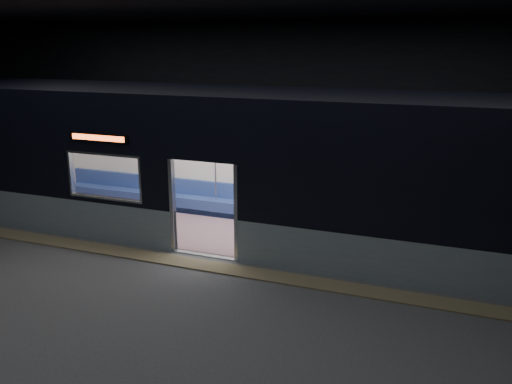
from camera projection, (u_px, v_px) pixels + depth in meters
The scene contains 7 objects.
station_floor at pixel (181, 275), 10.54m from camera, with size 24.00×14.00×0.01m, color #47494C.
station_envelope at pixel (173, 84), 9.55m from camera, with size 24.00×14.00×5.00m.
tactile_strip at pixel (194, 264), 11.03m from camera, with size 22.80×0.50×0.03m, color #8C7F59.
metro_car at pixel (232, 157), 12.33m from camera, with size 18.00×3.04×3.35m.
passenger at pixel (443, 212), 11.92m from camera, with size 0.36×0.63×1.28m.
handbag at pixel (442, 219), 11.76m from camera, with size 0.27×0.23×0.14m, color black.
transit_map at pixel (310, 167), 13.10m from camera, with size 0.93×0.03×0.60m, color white.
Camera 1 is at (4.87, -8.54, 4.38)m, focal length 38.00 mm.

